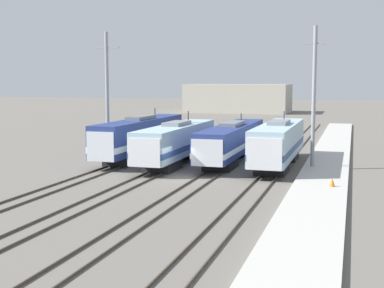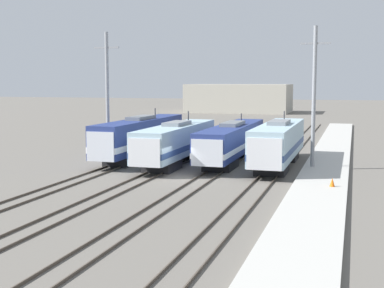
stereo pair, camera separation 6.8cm
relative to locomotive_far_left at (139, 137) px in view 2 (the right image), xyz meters
The scene contains 14 objects.
ground_plane 12.05m from the locomotive_far_left, 52.18° to the right, with size 400.00×400.00×0.00m, color #666059.
rail_pair_far_left 9.60m from the locomotive_far_left, 90.00° to the right, with size 1.50×120.00×0.15m.
rail_pair_center_left 10.75m from the locomotive_far_left, 62.63° to the right, with size 1.51×120.00×0.15m.
rail_pair_center_right 13.64m from the locomotive_far_left, 44.01° to the right, with size 1.51×120.00×0.15m.
rail_pair_far_right 17.41m from the locomotive_far_left, 32.78° to the right, with size 1.50×120.00×0.15m.
locomotive_far_left is the anchor object (origin of this frame).
locomotive_center_left 5.53m from the locomotive_far_left, 28.96° to the right, with size 3.09×17.02×4.94m.
locomotive_center_right 9.69m from the locomotive_far_left, ahead, with size 2.98×19.33×4.57m.
locomotive_far_right 14.59m from the locomotive_far_left, ahead, with size 3.11×16.90×5.02m.
catenary_tower_left 5.43m from the locomotive_far_left, 143.46° to the right, with size 2.65×0.35×12.85m.
catenary_tower_right 18.35m from the locomotive_far_left, ahead, with size 2.65×0.35×12.85m.
platform 21.24m from the locomotive_far_left, 26.27° to the right, with size 4.00×120.00×0.29m.
traffic_cone 22.78m from the locomotive_far_left, 29.12° to the right, with size 0.40×0.40×0.64m.
depot_building 86.62m from the locomotive_far_left, 95.08° to the left, with size 26.10×15.08×7.27m.
Camera 2 is at (13.98, -41.60, 7.95)m, focal length 50.00 mm.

